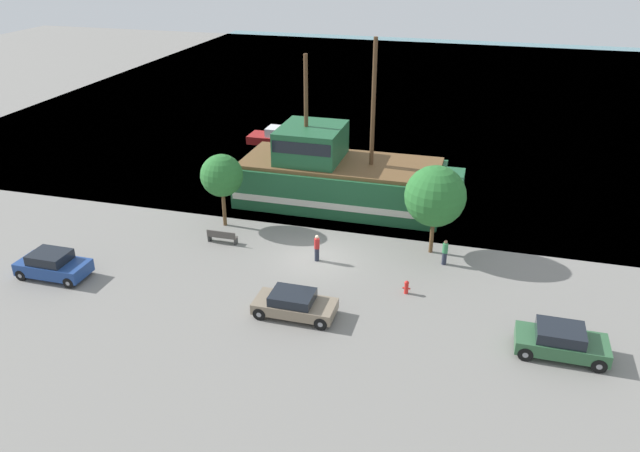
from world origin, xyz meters
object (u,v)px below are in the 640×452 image
Objects in this scene: pirate_ship at (338,176)px; parked_car_curb_mid at (53,265)px; pedestrian_walking_far at (445,252)px; bench_promenade_east at (222,237)px; moored_boat_dockside at (288,138)px; parked_car_curb_rear at (561,341)px; pedestrian_walking_near at (317,248)px; parked_car_curb_front at (294,304)px; fire_hydrant at (406,287)px.

pirate_ship reaches higher than parked_car_curb_mid.
bench_promenade_east is at bearing -175.90° from pedestrian_walking_far.
pedestrian_walking_far is (8.15, -7.09, -1.22)m from pirate_ship.
parked_car_curb_mid is (-5.18, -26.19, 0.19)m from moored_boat_dockside.
parked_car_curb_rear is 14.31m from pedestrian_walking_near.
pedestrian_walking_near reaches higher than bench_promenade_east.
pedestrian_walking_far is at bearing 12.25° from pedestrian_walking_near.
parked_car_curb_mid is 26.85m from parked_car_curb_rear.
parked_car_curb_front is at bearing -43.55° from bench_promenade_east.
pedestrian_walking_far reaches higher than bench_promenade_east.
pirate_ship is 14.61m from parked_car_curb_front.
moored_boat_dockside is at bearing 108.89° from parked_car_curb_front.
parked_car_curb_rear is 2.45× the size of pedestrian_walking_near.
bench_promenade_east is 1.13× the size of pedestrian_walking_near.
bench_promenade_east is at bearing 162.22° from parked_car_curb_rear.
moored_boat_dockside is at bearing 122.89° from pirate_ship.
pedestrian_walking_near reaches higher than parked_car_curb_front.
parked_car_curb_mid is at bearing -157.20° from pedestrian_walking_near.
pedestrian_walking_far reaches higher than moored_boat_dockside.
bench_promenade_east is (-6.76, 6.43, -0.21)m from parked_car_curb_front.
parked_car_curb_front is 1.04× the size of parked_car_curb_mid.
pedestrian_walking_near is (-13.16, 5.63, 0.12)m from parked_car_curb_rear.
pedestrian_walking_far is (1.64, 3.80, 0.37)m from fire_hydrant.
parked_car_curb_mid reaches higher than fire_hydrant.
pedestrian_walking_far is (6.77, 7.40, 0.12)m from parked_car_curb_front.
pirate_ship is at bearing 120.86° from fire_hydrant.
pedestrian_walking_far reaches higher than parked_car_curb_front.
parked_car_curb_mid reaches higher than parked_car_curb_rear.
bench_promenade_east is at bearing 136.45° from parked_car_curb_front.
pedestrian_walking_far is at bearing 47.53° from parked_car_curb_front.
parked_car_curb_rear reaches higher than parked_car_curb_front.
parked_car_curb_rear is (21.67, -26.06, 0.18)m from moored_boat_dockside.
pedestrian_walking_near is (8.51, -20.43, 0.29)m from moored_boat_dockside.
parked_car_curb_mid is at bearing -101.20° from moored_boat_dockside.
parked_car_curb_mid is (-12.80, -14.42, -1.26)m from pirate_ship.
parked_car_curb_rear is at bearing 0.27° from parked_car_curb_mid.
moored_boat_dockside is (-7.61, 11.77, -1.45)m from pirate_ship.
pedestrian_walking_near reaches higher than pedestrian_walking_far.
pirate_ship is 20.26× the size of fire_hydrant.
pedestrian_walking_far is at bearing -41.03° from pirate_ship.
parked_car_curb_mid is at bearing -160.71° from pedestrian_walking_far.
pedestrian_walking_near is at bearing -5.48° from bench_promenade_east.
fire_hydrant is at bearing 10.36° from parked_car_curb_mid.
parked_car_curb_mid is at bearing -179.73° from parked_car_curb_rear.
parked_car_curb_front is at bearing -132.47° from pedestrian_walking_far.
parked_car_curb_front is at bearing -0.28° from parked_car_curb_mid.
pirate_ship reaches higher than fire_hydrant.
parked_car_curb_rear is (14.05, -14.29, -1.28)m from pirate_ship.
parked_car_curb_mid is at bearing 179.72° from parked_car_curb_front.
pedestrian_walking_near reaches higher than moored_boat_dockside.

